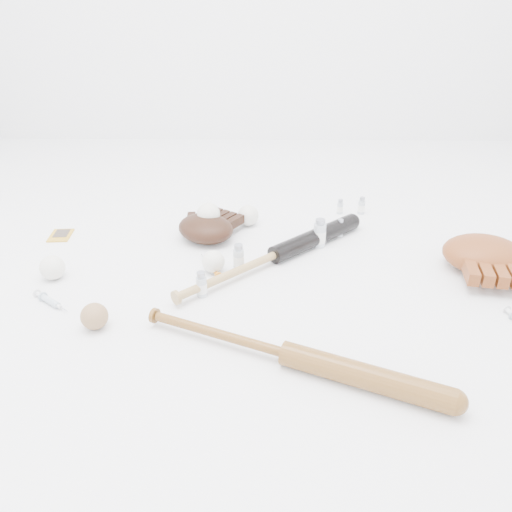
{
  "coord_description": "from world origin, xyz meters",
  "views": [
    {
      "loc": [
        0.02,
        -1.34,
        0.78
      ],
      "look_at": [
        -0.0,
        -0.01,
        0.06
      ],
      "focal_mm": 35.0,
      "sensor_mm": 36.0,
      "label": 1
    }
  ],
  "objects_px": {
    "bat_wood": "(286,354)",
    "glove_dark": "(206,228)",
    "bat_dark": "(276,255)",
    "pedestal": "(209,230)"
  },
  "relations": [
    {
      "from": "bat_wood",
      "to": "glove_dark",
      "type": "xyz_separation_m",
      "value": [
        -0.26,
        0.65,
        0.01
      ]
    },
    {
      "from": "bat_dark",
      "to": "glove_dark",
      "type": "height_order",
      "value": "glove_dark"
    },
    {
      "from": "bat_wood",
      "to": "pedestal",
      "type": "relative_size",
      "value": 10.22
    },
    {
      "from": "bat_dark",
      "to": "bat_wood",
      "type": "bearing_deg",
      "value": -130.39
    },
    {
      "from": "bat_wood",
      "to": "glove_dark",
      "type": "distance_m",
      "value": 0.69
    },
    {
      "from": "pedestal",
      "to": "bat_wood",
      "type": "bearing_deg",
      "value": -69.95
    },
    {
      "from": "bat_wood",
      "to": "pedestal",
      "type": "distance_m",
      "value": 0.72
    },
    {
      "from": "bat_dark",
      "to": "glove_dark",
      "type": "relative_size",
      "value": 3.33
    },
    {
      "from": "glove_dark",
      "to": "pedestal",
      "type": "bearing_deg",
      "value": 107.88
    },
    {
      "from": "bat_wood",
      "to": "glove_dark",
      "type": "relative_size",
      "value": 3.26
    }
  ]
}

